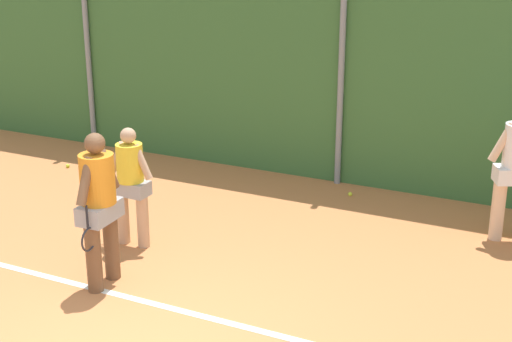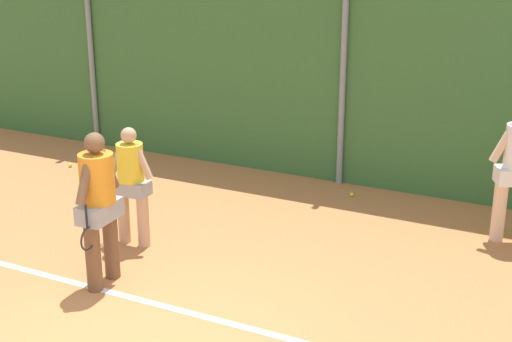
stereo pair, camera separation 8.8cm
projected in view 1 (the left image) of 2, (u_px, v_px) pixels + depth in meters
The scene contains 10 objects.
ground_plane at pixel (221, 286), 8.81m from camera, with size 26.48×26.48×0.00m, color #C67542.
hedge_fence_backdrop at pixel (345, 77), 11.83m from camera, with size 17.21×0.25×3.51m, color #386633.
fence_post_left at pixel (88, 49), 13.70m from camera, with size 0.10×0.10×3.71m, color gray.
fence_post_center at pixel (341, 72), 11.65m from camera, with size 0.10×0.10×3.71m, color gray.
court_baseline_paint at pixel (190, 313), 8.20m from camera, with size 12.58×0.10×0.01m, color white.
player_foreground_near at pixel (99, 202), 8.52m from camera, with size 0.40×0.85×1.88m.
player_midcourt at pixel (130, 181), 9.65m from camera, with size 0.76×0.35×1.62m.
tennis_ball_0 at pixel (111, 155), 13.61m from camera, with size 0.07×0.07×0.07m, color #CCDB33.
tennis_ball_3 at pixel (350, 194), 11.66m from camera, with size 0.07×0.07×0.07m, color #CCDB33.
tennis_ball_4 at pixel (68, 166), 12.99m from camera, with size 0.07×0.07×0.07m, color #CCDB33.
Camera 1 is at (3.82, -5.17, 4.14)m, focal length 51.90 mm.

